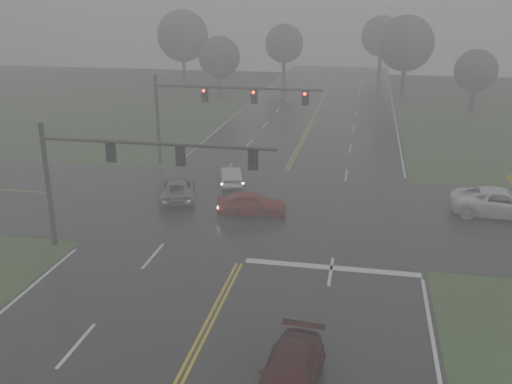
% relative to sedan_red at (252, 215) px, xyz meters
% --- Properties ---
extents(main_road, '(18.00, 160.00, 0.02)m').
position_rel_sedan_red_xyz_m(main_road, '(0.74, -0.73, 0.00)').
color(main_road, black).
rests_on(main_road, ground).
extents(cross_street, '(120.00, 14.00, 0.02)m').
position_rel_sedan_red_xyz_m(cross_street, '(0.74, 1.27, 0.00)').
color(cross_street, black).
rests_on(cross_street, ground).
extents(stop_bar, '(8.50, 0.50, 0.01)m').
position_rel_sedan_red_xyz_m(stop_bar, '(5.24, -6.33, 0.00)').
color(stop_bar, silver).
rests_on(stop_bar, ground).
extents(sedan_red, '(4.40, 2.31, 1.43)m').
position_rel_sedan_red_xyz_m(sedan_red, '(0.00, 0.00, 0.00)').
color(sedan_red, maroon).
rests_on(sedan_red, ground).
extents(sedan_silver, '(2.52, 4.15, 1.29)m').
position_rel_sedan_red_xyz_m(sedan_silver, '(-2.66, 5.45, 0.00)').
color(sedan_silver, '#B1B3B9').
rests_on(sedan_silver, ground).
extents(car_grey, '(3.58, 5.28, 1.34)m').
position_rel_sedan_red_xyz_m(car_grey, '(-5.34, 1.90, 0.00)').
color(car_grey, slate).
rests_on(car_grey, ground).
extents(pickup_white, '(5.95, 2.94, 1.62)m').
position_rel_sedan_red_xyz_m(pickup_white, '(14.72, 2.73, 0.00)').
color(pickup_white, white).
rests_on(pickup_white, ground).
extents(signal_gantry_near, '(12.10, 0.29, 6.56)m').
position_rel_sedan_red_xyz_m(signal_gantry_near, '(-5.73, -6.24, 4.61)').
color(signal_gantry_near, black).
rests_on(signal_gantry_near, ground).
extents(signal_gantry_far, '(12.83, 0.35, 6.93)m').
position_rel_sedan_red_xyz_m(signal_gantry_far, '(-5.48, 9.81, 4.88)').
color(signal_gantry_far, black).
rests_on(signal_gantry_far, ground).
extents(tree_nw_a, '(5.36, 5.36, 7.87)m').
position_rel_sedan_red_xyz_m(tree_nw_a, '(-12.64, 41.00, 5.17)').
color(tree_nw_a, '#342922').
rests_on(tree_nw_a, ground).
extents(tree_ne_a, '(7.12, 7.12, 10.45)m').
position_rel_sedan_red_xyz_m(tree_ne_a, '(10.80, 45.81, 6.88)').
color(tree_ne_a, '#342922').
rests_on(tree_ne_a, ground).
extents(tree_n_mid, '(5.93, 5.93, 8.72)m').
position_rel_sedan_red_xyz_m(tree_n_mid, '(-6.74, 58.06, 5.73)').
color(tree_n_mid, '#342922').
rests_on(tree_n_mid, ground).
extents(tree_e_near, '(4.80, 4.80, 7.04)m').
position_rel_sedan_red_xyz_m(tree_e_near, '(18.19, 37.00, 4.62)').
color(tree_e_near, '#342922').
rests_on(tree_e_near, ground).
extents(tree_nw_b, '(7.42, 7.42, 10.90)m').
position_rel_sedan_red_xyz_m(tree_nw_b, '(-20.52, 50.32, 7.17)').
color(tree_nw_b, '#342922').
rests_on(tree_nw_b, ground).
extents(tree_n_far, '(6.64, 6.64, 9.75)m').
position_rel_sedan_red_xyz_m(tree_n_far, '(8.03, 67.53, 6.41)').
color(tree_n_far, '#342922').
rests_on(tree_n_far, ground).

